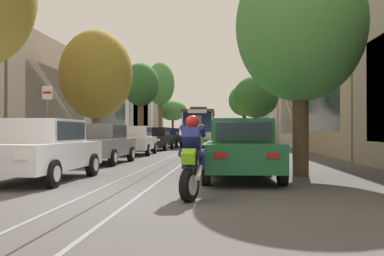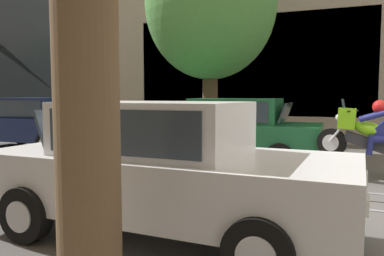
{
  "view_description": "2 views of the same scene",
  "coord_description": "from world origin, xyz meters",
  "px_view_note": "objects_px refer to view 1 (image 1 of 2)",
  "views": [
    {
      "loc": [
        2.2,
        -8.05,
        1.25
      ],
      "look_at": [
        -0.27,
        24.21,
        1.56
      ],
      "focal_mm": 40.61,
      "sensor_mm": 36.0,
      "label": 1
    },
    {
      "loc": [
        -6.58,
        0.7,
        1.66
      ],
      "look_at": [
        2.34,
        4.33,
        0.85
      ],
      "focal_mm": 36.38,
      "sensor_mm": 36.0,
      "label": 2
    }
  ],
  "objects_px": {
    "street_tree_kerb_right_second": "(256,98)",
    "pedestrian_on_left_pavement": "(42,139)",
    "cable_car_trolley": "(200,127)",
    "pedestrian_crossing_far": "(271,136)",
    "street_tree_kerb_left_far": "(173,111)",
    "street_tree_kerb_right_near": "(300,26)",
    "parked_car_yellow_fourth_right": "(232,139)",
    "street_sign_post": "(47,116)",
    "parked_car_red_mid_right": "(232,140)",
    "parked_car_green_near_right": "(241,149)",
    "street_tree_kerb_left_mid": "(141,86)",
    "parked_car_white_mid_left": "(136,140)",
    "parked_car_orange_fifth_right": "(231,138)",
    "street_tree_kerb_right_mid": "(244,101)",
    "motorcycle_with_rider": "(193,153)",
    "parked_car_white_near_left": "(42,150)",
    "pedestrian_on_right_pavement": "(101,137)",
    "parked_car_navy_fifth_left": "(169,137)",
    "parked_car_grey_second_left": "(101,143)",
    "street_tree_kerb_left_fourth": "(160,84)",
    "parked_car_navy_second_right": "(234,143)",
    "street_tree_kerb_left_second": "(96,75)",
    "parked_car_black_fourth_left": "(156,139)"
  },
  "relations": [
    {
      "from": "parked_car_white_near_left",
      "to": "parked_car_orange_fifth_right",
      "type": "relative_size",
      "value": 1.0
    },
    {
      "from": "street_tree_kerb_left_far",
      "to": "cable_car_trolley",
      "type": "height_order",
      "value": "street_tree_kerb_left_far"
    },
    {
      "from": "parked_car_orange_fifth_right",
      "to": "pedestrian_on_left_pavement",
      "type": "distance_m",
      "value": 18.17
    },
    {
      "from": "parked_car_white_mid_left",
      "to": "motorcycle_with_rider",
      "type": "relative_size",
      "value": 2.28
    },
    {
      "from": "parked_car_green_near_right",
      "to": "street_tree_kerb_right_mid",
      "type": "distance_m",
      "value": 37.52
    },
    {
      "from": "parked_car_white_mid_left",
      "to": "parked_car_navy_second_right",
      "type": "relative_size",
      "value": 1.01
    },
    {
      "from": "street_tree_kerb_right_near",
      "to": "street_sign_post",
      "type": "bearing_deg",
      "value": 165.49
    },
    {
      "from": "motorcycle_with_rider",
      "to": "parked_car_navy_fifth_left",
      "type": "bearing_deg",
      "value": 98.39
    },
    {
      "from": "pedestrian_on_left_pavement",
      "to": "parked_car_red_mid_right",
      "type": "bearing_deg",
      "value": 21.33
    },
    {
      "from": "street_sign_post",
      "to": "parked_car_navy_fifth_left",
      "type": "bearing_deg",
      "value": 85.92
    },
    {
      "from": "parked_car_yellow_fourth_right",
      "to": "street_tree_kerb_right_near",
      "type": "relative_size",
      "value": 0.68
    },
    {
      "from": "parked_car_red_mid_right",
      "to": "street_tree_kerb_right_near",
      "type": "relative_size",
      "value": 0.68
    },
    {
      "from": "parked_car_white_near_left",
      "to": "parked_car_navy_fifth_left",
      "type": "relative_size",
      "value": 0.99
    },
    {
      "from": "street_tree_kerb_left_mid",
      "to": "motorcycle_with_rider",
      "type": "relative_size",
      "value": 3.38
    },
    {
      "from": "parked_car_red_mid_right",
      "to": "parked_car_white_mid_left",
      "type": "bearing_deg",
      "value": -176.55
    },
    {
      "from": "parked_car_grey_second_left",
      "to": "street_tree_kerb_right_mid",
      "type": "distance_m",
      "value": 32.77
    },
    {
      "from": "street_tree_kerb_right_near",
      "to": "pedestrian_crossing_far",
      "type": "height_order",
      "value": "street_tree_kerb_right_near"
    },
    {
      "from": "street_sign_post",
      "to": "street_tree_kerb_right_near",
      "type": "bearing_deg",
      "value": -14.51
    },
    {
      "from": "parked_car_navy_fifth_left",
      "to": "street_tree_kerb_right_mid",
      "type": "height_order",
      "value": "street_tree_kerb_right_mid"
    },
    {
      "from": "street_tree_kerb_right_near",
      "to": "pedestrian_crossing_far",
      "type": "distance_m",
      "value": 29.21
    },
    {
      "from": "street_tree_kerb_left_far",
      "to": "street_tree_kerb_right_near",
      "type": "relative_size",
      "value": 0.83
    },
    {
      "from": "street_tree_kerb_right_second",
      "to": "pedestrian_on_left_pavement",
      "type": "bearing_deg",
      "value": -136.35
    },
    {
      "from": "street_tree_kerb_right_second",
      "to": "cable_car_trolley",
      "type": "bearing_deg",
      "value": 123.55
    },
    {
      "from": "parked_car_black_fourth_left",
      "to": "street_tree_kerb_left_far",
      "type": "distance_m",
      "value": 26.03
    },
    {
      "from": "parked_car_grey_second_left",
      "to": "parked_car_yellow_fourth_right",
      "type": "relative_size",
      "value": 1.0
    },
    {
      "from": "cable_car_trolley",
      "to": "street_tree_kerb_right_mid",
      "type": "bearing_deg",
      "value": 69.06
    },
    {
      "from": "street_tree_kerb_left_second",
      "to": "pedestrian_on_right_pavement",
      "type": "distance_m",
      "value": 10.48
    },
    {
      "from": "motorcycle_with_rider",
      "to": "street_sign_post",
      "type": "distance_m",
      "value": 8.64
    },
    {
      "from": "parked_car_green_near_right",
      "to": "street_tree_kerb_left_mid",
      "type": "relative_size",
      "value": 0.67
    },
    {
      "from": "motorcycle_with_rider",
      "to": "parked_car_orange_fifth_right",
      "type": "bearing_deg",
      "value": 87.77
    },
    {
      "from": "parked_car_yellow_fourth_right",
      "to": "cable_car_trolley",
      "type": "bearing_deg",
      "value": 110.58
    },
    {
      "from": "parked_car_grey_second_left",
      "to": "pedestrian_on_right_pavement",
      "type": "relative_size",
      "value": 2.76
    },
    {
      "from": "pedestrian_on_left_pavement",
      "to": "street_tree_kerb_right_second",
      "type": "bearing_deg",
      "value": 43.65
    },
    {
      "from": "street_tree_kerb_right_near",
      "to": "pedestrian_crossing_far",
      "type": "bearing_deg",
      "value": 85.61
    },
    {
      "from": "parked_car_yellow_fourth_right",
      "to": "street_sign_post",
      "type": "bearing_deg",
      "value": -113.52
    },
    {
      "from": "parked_car_navy_fifth_left",
      "to": "street_tree_kerb_left_second",
      "type": "height_order",
      "value": "street_tree_kerb_left_second"
    },
    {
      "from": "parked_car_green_near_right",
      "to": "cable_car_trolley",
      "type": "relative_size",
      "value": 0.48
    },
    {
      "from": "parked_car_white_near_left",
      "to": "street_tree_kerb_right_second",
      "type": "distance_m",
      "value": 21.36
    },
    {
      "from": "pedestrian_crossing_far",
      "to": "street_tree_kerb_left_far",
      "type": "bearing_deg",
      "value": 128.19
    },
    {
      "from": "parked_car_white_mid_left",
      "to": "parked_car_green_near_right",
      "type": "height_order",
      "value": "same"
    },
    {
      "from": "parked_car_navy_fifth_left",
      "to": "parked_car_green_near_right",
      "type": "height_order",
      "value": "same"
    },
    {
      "from": "street_tree_kerb_right_second",
      "to": "street_sign_post",
      "type": "xyz_separation_m",
      "value": [
        -8.39,
        -16.03,
        -1.88
      ]
    },
    {
      "from": "parked_car_green_near_right",
      "to": "parked_car_red_mid_right",
      "type": "xyz_separation_m",
      "value": [
        -0.01,
        12.51,
        0.0
      ]
    },
    {
      "from": "parked_car_white_near_left",
      "to": "parked_car_yellow_fourth_right",
      "type": "bearing_deg",
      "value": 75.13
    },
    {
      "from": "street_tree_kerb_left_second",
      "to": "street_tree_kerb_left_far",
      "type": "relative_size",
      "value": 1.21
    },
    {
      "from": "parked_car_red_mid_right",
      "to": "street_tree_kerb_left_fourth",
      "type": "height_order",
      "value": "street_tree_kerb_left_fourth"
    },
    {
      "from": "parked_car_white_mid_left",
      "to": "parked_car_navy_second_right",
      "type": "bearing_deg",
      "value": -48.19
    },
    {
      "from": "parked_car_white_near_left",
      "to": "pedestrian_on_right_pavement",
      "type": "height_order",
      "value": "pedestrian_on_right_pavement"
    },
    {
      "from": "parked_car_red_mid_right",
      "to": "street_tree_kerb_right_near",
      "type": "height_order",
      "value": "street_tree_kerb_right_near"
    },
    {
      "from": "street_tree_kerb_left_far",
      "to": "cable_car_trolley",
      "type": "distance_m",
      "value": 19.02
    }
  ]
}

